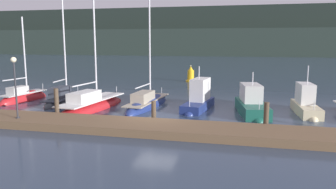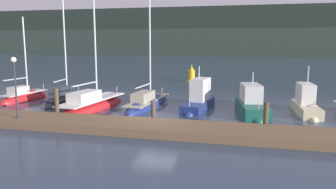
# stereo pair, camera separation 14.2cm
# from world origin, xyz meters

# --- Properties ---
(ground_plane) EXTENTS (400.00, 400.00, 0.00)m
(ground_plane) POSITION_xyz_m (0.00, 0.00, 0.00)
(ground_plane) COLOR #2D3D51
(dock) EXTENTS (35.53, 2.80, 0.45)m
(dock) POSITION_xyz_m (0.00, -2.05, 0.23)
(dock) COLOR brown
(dock) RESTS_ON ground
(mooring_pile_1) EXTENTS (0.28, 0.28, 1.95)m
(mooring_pile_1) POSITION_xyz_m (-6.46, -0.40, 0.97)
(mooring_pile_1) COLOR #4C3D2D
(mooring_pile_1) RESTS_ON ground
(mooring_pile_2) EXTENTS (0.28, 0.28, 1.40)m
(mooring_pile_2) POSITION_xyz_m (0.00, -0.40, 0.70)
(mooring_pile_2) COLOR #4C3D2D
(mooring_pile_2) RESTS_ON ground
(mooring_pile_3) EXTENTS (0.28, 0.28, 1.60)m
(mooring_pile_3) POSITION_xyz_m (6.46, -0.40, 0.80)
(mooring_pile_3) COLOR #4C3D2D
(mooring_pile_3) RESTS_ON ground
(sailboat_berth_1) EXTENTS (1.97, 5.19, 7.73)m
(sailboat_berth_1) POSITION_xyz_m (-12.71, 4.62, 0.11)
(sailboat_berth_1) COLOR red
(sailboat_berth_1) RESTS_ON ground
(sailboat_berth_2) EXTENTS (2.38, 6.35, 8.94)m
(sailboat_berth_2) POSITION_xyz_m (-9.02, 4.75, 0.13)
(sailboat_berth_2) COLOR #2D3338
(sailboat_berth_2) RESTS_ON ground
(sailboat_berth_3) EXTENTS (2.97, 8.19, 10.95)m
(sailboat_berth_3) POSITION_xyz_m (-5.62, 2.81, 0.15)
(sailboat_berth_3) COLOR red
(sailboat_berth_3) RESTS_ON ground
(sailboat_berth_4) EXTENTS (2.24, 7.61, 11.44)m
(sailboat_berth_4) POSITION_xyz_m (-1.97, 4.76, 0.13)
(sailboat_berth_4) COLOR navy
(sailboat_berth_4) RESTS_ON ground
(motorboat_berth_5) EXTENTS (2.17, 5.19, 3.74)m
(motorboat_berth_5) POSITION_xyz_m (2.01, 4.61, 0.38)
(motorboat_berth_5) COLOR navy
(motorboat_berth_5) RESTS_ON ground
(motorboat_berth_6) EXTENTS (2.65, 5.59, 3.46)m
(motorboat_berth_6) POSITION_xyz_m (5.77, 3.93, 0.34)
(motorboat_berth_6) COLOR #195647
(motorboat_berth_6) RESTS_ON ground
(motorboat_berth_7) EXTENTS (1.63, 4.81, 3.99)m
(motorboat_berth_7) POSITION_xyz_m (9.37, 4.72, 0.32)
(motorboat_berth_7) COLOR beige
(motorboat_berth_7) RESTS_ON ground
(channel_buoy) EXTENTS (1.20, 1.20, 2.04)m
(channel_buoy) POSITION_xyz_m (-1.23, 20.91, 0.77)
(channel_buoy) COLOR gold
(channel_buoy) RESTS_ON ground
(dock_lamppost) EXTENTS (0.32, 0.32, 3.58)m
(dock_lamppost) POSITION_xyz_m (-7.68, -2.59, 2.87)
(dock_lamppost) COLOR #2D2D33
(dock_lamppost) RESTS_ON dock
(hillside_backdrop) EXTENTS (240.00, 23.00, 16.99)m
(hillside_backdrop) POSITION_xyz_m (-4.26, 103.71, 7.83)
(hillside_backdrop) COLOR #1E2823
(hillside_backdrop) RESTS_ON ground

